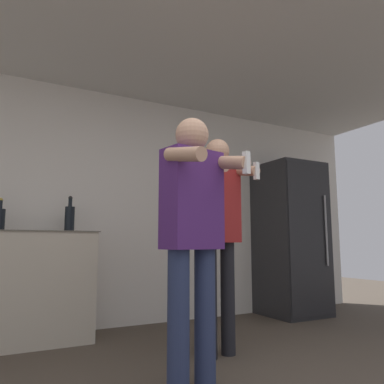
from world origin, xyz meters
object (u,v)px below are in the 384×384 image
Objects in this scene: bottle_tall_gin at (0,219)px; person_woman_foreground at (193,227)px; bottle_dark_rum at (70,218)px; person_man_side at (219,223)px; refrigerator at (291,238)px.

person_woman_foreground is at bearing -57.36° from bottle_tall_gin.
bottle_dark_rum is (0.60, -0.00, 0.03)m from bottle_tall_gin.
bottle_dark_rum is at bearing 130.34° from person_man_side.
bottle_tall_gin is 1.97m from person_man_side.
person_woman_foreground is at bearing -145.21° from refrigerator.
refrigerator is at bearing -2.32° from bottle_tall_gin.
person_woman_foreground is (1.07, -1.68, -0.12)m from bottle_tall_gin.
bottle_dark_rum is at bearing 105.65° from person_woman_foreground.
bottle_tall_gin is 2.00m from person_woman_foreground.
bottle_tall_gin is 0.17× the size of person_man_side.
bottle_dark_rum is at bearing 177.16° from refrigerator.
person_woman_foreground is at bearing -134.89° from person_man_side.
refrigerator is 1.11× the size of person_woman_foreground.
person_woman_foreground is at bearing -74.35° from bottle_dark_rum.
refrigerator reaches higher than person_man_side.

